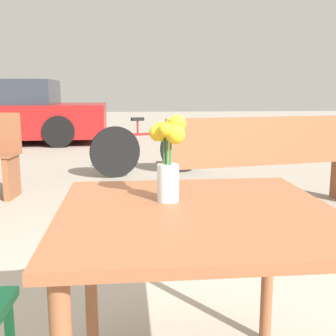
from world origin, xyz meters
TOP-DOWN VIEW (x-y plane):
  - table_front at (0.00, 0.00)m, footprint 0.86×0.86m
  - flower_vase at (-0.08, 0.11)m, footprint 0.12×0.12m
  - bench_near at (1.04, 2.37)m, footprint 1.95×0.69m
  - bicycle at (0.10, 4.09)m, footprint 1.51×0.59m

SIDE VIEW (x-z plane):
  - bicycle at x=0.10m, z-range -0.03..0.71m
  - bench_near at x=1.04m, z-range 0.05..0.90m
  - table_front at x=0.00m, z-range 0.26..0.97m
  - flower_vase at x=-0.08m, z-range 0.73..1.01m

